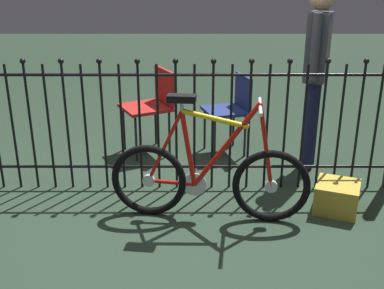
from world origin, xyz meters
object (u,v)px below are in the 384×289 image
chair_navy (231,105)px  display_crate (336,197)px  person_visitor (316,63)px  chair_red (152,101)px  bicycle (208,178)px

chair_navy → display_crate: 1.47m
person_visitor → chair_navy: bearing=151.9°
chair_red → display_crate: size_ratio=2.63×
display_crate → chair_navy: bearing=120.6°
chair_red → bicycle: bearing=-69.4°
chair_red → chair_navy: chair_red is taller
chair_red → person_visitor: (1.48, -0.39, 0.46)m
chair_red → display_crate: chair_red is taller
bicycle → person_visitor: bearing=45.1°
chair_red → display_crate: bearing=-39.6°
bicycle → display_crate: bearing=6.5°
person_visitor → display_crate: 1.22m
bicycle → person_visitor: 1.52m
chair_red → person_visitor: size_ratio=0.51×
bicycle → chair_navy: 1.38m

